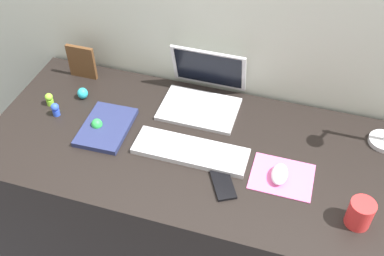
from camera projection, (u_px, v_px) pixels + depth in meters
ground_plane at (196, 255)px, 2.16m from camera, size 6.00×6.00×0.00m
back_wall at (224, 83)px, 1.91m from camera, size 2.77×0.05×1.48m
desk at (197, 208)px, 1.90m from camera, size 1.57×0.69×0.74m
laptop at (203, 91)px, 1.80m from camera, size 0.30×0.27×0.21m
keyboard at (191, 151)px, 1.62m from camera, size 0.41×0.13×0.02m
mousepad at (282, 177)px, 1.55m from camera, size 0.21×0.17×0.00m
mouse at (280, 174)px, 1.53m from camera, size 0.06×0.10×0.03m
cell_phone at (223, 184)px, 1.52m from camera, size 0.12×0.14×0.01m
notebook_pad at (106, 127)px, 1.71m from camera, size 0.18×0.25×0.02m
picture_frame at (82, 62)px, 1.90m from camera, size 0.12×0.02×0.15m
coffee_mug at (360, 213)px, 1.38m from camera, size 0.08×0.08×0.09m
toy_figurine_blue at (55, 109)px, 1.75m from camera, size 0.03×0.03×0.06m
toy_figurine_lime at (49, 99)px, 1.80m from camera, size 0.03×0.03×0.05m
toy_figurine_cyan at (83, 93)px, 1.83m from camera, size 0.04×0.04×0.05m
toy_figurine_green at (97, 124)px, 1.70m from camera, size 0.04×0.04×0.05m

